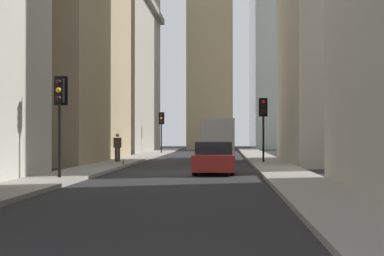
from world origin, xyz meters
name	(u,v)px	position (x,y,z in m)	size (l,w,h in m)	color
ground_plane	(184,172)	(0.00, 0.00, 0.00)	(135.00, 135.00, 0.00)	#262628
sidewalk_right	(87,171)	(0.00, 4.50, 0.07)	(90.00, 2.20, 0.14)	gray
sidewalk_left	(283,171)	(0.00, -4.50, 0.07)	(90.00, 2.20, 0.14)	gray
building_right_far	(100,61)	(30.89, 10.59, 9.17)	(19.05, 10.50, 18.31)	gray
delivery_truck	(218,139)	(15.04, -1.40, 1.46)	(6.46, 2.25, 2.84)	silver
sedan_red	(214,159)	(-0.84, -1.40, 0.66)	(4.30, 1.78, 1.42)	maroon
traffic_light_foreground	(60,103)	(-5.33, 4.26, 2.92)	(0.43, 0.52, 3.79)	black
traffic_light_midblock	(263,115)	(7.87, -4.15, 2.91)	(0.43, 0.52, 3.78)	black
traffic_light_far_junction	(161,123)	(26.07, 3.90, 2.84)	(0.43, 0.52, 3.68)	black
pedestrian	(117,146)	(7.77, 4.52, 1.06)	(0.26, 0.44, 1.68)	#473D33
discarded_bottle	(123,162)	(4.36, 3.57, 0.25)	(0.07, 0.07, 0.27)	brown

